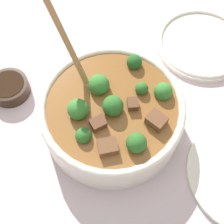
{
  "coord_description": "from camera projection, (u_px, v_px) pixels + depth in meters",
  "views": [
    {
      "loc": [
        -0.16,
        0.27,
        0.63
      ],
      "look_at": [
        0.0,
        0.0,
        0.06
      ],
      "focal_mm": 50.0,
      "sensor_mm": 36.0,
      "label": 1
    }
  ],
  "objects": [
    {
      "name": "ground_plane",
      "position": [
        112.0,
        125.0,
        0.7
      ],
      "size": [
        4.0,
        4.0,
        0.0
      ],
      "primitive_type": "plane",
      "color": "silver"
    },
    {
      "name": "empty_plate",
      "position": [
        202.0,
        43.0,
        0.81
      ],
      "size": [
        0.24,
        0.24,
        0.02
      ],
      "color": "silver",
      "rests_on": "ground_plane"
    },
    {
      "name": "stew_bowl",
      "position": [
        112.0,
        113.0,
        0.66
      ],
      "size": [
        0.33,
        0.3,
        0.28
      ],
      "color": "white",
      "rests_on": "ground_plane"
    },
    {
      "name": "condiment_bowl",
      "position": [
        9.0,
        87.0,
        0.73
      ],
      "size": [
        0.09,
        0.09,
        0.03
      ],
      "color": "black",
      "rests_on": "ground_plane"
    }
  ]
}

